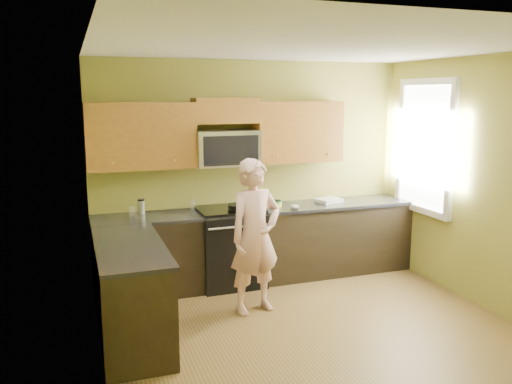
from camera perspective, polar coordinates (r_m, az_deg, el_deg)
name	(u,v)px	position (r m, az deg, el deg)	size (l,w,h in m)	color
floor	(321,337)	(5.26, 7.03, -15.34)	(4.00, 4.00, 0.00)	brown
ceiling	(328,46)	(4.76, 7.78, 15.40)	(4.00, 4.00, 0.00)	white
wall_back	(253,170)	(6.65, -0.38, 2.42)	(4.00, 4.00, 0.00)	olive
wall_front	(486,265)	(3.23, 23.67, -7.28)	(4.00, 4.00, 0.00)	olive
wall_left	(95,216)	(4.33, -17.01, -2.47)	(4.00, 4.00, 0.00)	olive
wall_right	(498,186)	(5.99, 24.73, 0.55)	(4.00, 4.00, 0.00)	olive
cabinet_back_run	(260,246)	(6.57, 0.49, -5.82)	(4.00, 0.60, 0.88)	black
cabinet_left_run	(131,294)	(5.18, -13.41, -10.66)	(0.60, 1.60, 0.88)	black
countertop_back	(261,210)	(6.44, 0.52, -1.92)	(4.00, 0.62, 0.04)	black
countertop_left	(130,247)	(5.04, -13.52, -5.77)	(0.62, 1.60, 0.04)	black
stove	(230,246)	(6.41, -2.82, -5.91)	(0.76, 0.65, 0.95)	black
microwave	(226,165)	(6.33, -3.22, 2.90)	(0.76, 0.40, 0.42)	silver
upper_cab_left	(142,169)	(6.16, -12.19, 2.47)	(1.22, 0.33, 0.75)	brown
upper_cab_right	(297,162)	(6.68, 4.47, 3.29)	(1.12, 0.33, 0.75)	brown
upper_cab_over_mw	(225,110)	(6.31, -3.37, 8.80)	(0.76, 0.33, 0.30)	brown
window	(425,147)	(6.84, 17.83, 4.67)	(0.06, 1.06, 1.66)	white
woman	(255,236)	(5.54, -0.09, -4.84)	(0.60, 0.39, 1.64)	#E98174
frying_pan	(239,209)	(6.24, -1.83, -1.87)	(0.28, 0.48, 0.06)	black
butter_tub	(276,207)	(6.52, 2.21, -1.59)	(0.14, 0.14, 0.10)	#E7F640
toast_slice	(263,208)	(6.43, 0.78, -1.69)	(0.11, 0.11, 0.01)	#B27F47
napkin_a	(295,207)	(6.38, 4.21, -1.60)	(0.11, 0.12, 0.06)	silver
napkin_b	(270,204)	(6.50, 1.48, -1.33)	(0.12, 0.13, 0.07)	silver
dish_towel	(329,200)	(6.83, 7.86, -0.91)	(0.30, 0.24, 0.05)	white
travel_mug	(142,214)	(6.28, -12.27, -2.30)	(0.08, 0.08, 0.17)	silver
glass_a	(132,211)	(6.14, -13.25, -2.06)	(0.07, 0.07, 0.12)	silver
glass_c	(193,205)	(6.39, -6.80, -1.36)	(0.07, 0.07, 0.12)	silver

